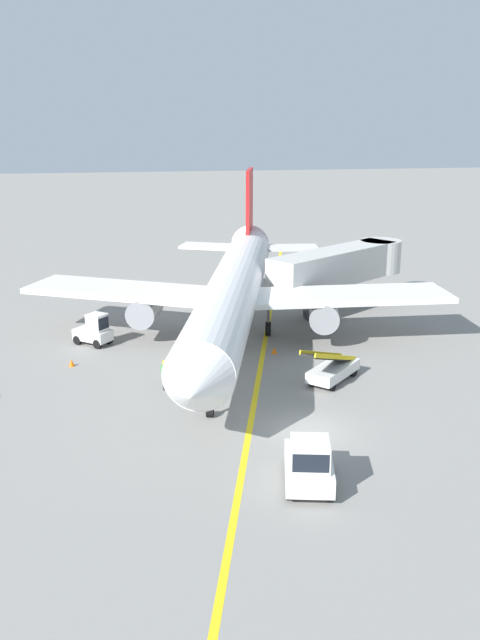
% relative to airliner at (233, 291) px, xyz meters
% --- Properties ---
extents(ground_plane, '(300.00, 300.00, 0.00)m').
position_rel_airliner_xyz_m(ground_plane, '(1.39, -13.98, -3.42)').
color(ground_plane, gray).
extents(taxi_line_yellow, '(19.81, 77.66, 0.01)m').
position_rel_airliner_xyz_m(taxi_line_yellow, '(-0.13, -8.98, -3.41)').
color(taxi_line_yellow, yellow).
rests_on(taxi_line_yellow, ground).
extents(airliner, '(27.91, 34.91, 10.10)m').
position_rel_airliner_xyz_m(airliner, '(0.00, 0.00, 0.00)').
color(airliner, white).
rests_on(airliner, ground).
extents(jet_bridge, '(11.93, 9.37, 4.85)m').
position_rel_airliner_xyz_m(jet_bridge, '(9.43, 6.15, 0.12)').
color(jet_bridge, beige).
rests_on(jet_bridge, ground).
extents(pushback_tug, '(2.59, 3.91, 2.20)m').
position_rel_airliner_xyz_m(pushback_tug, '(0.21, -19.03, -2.42)').
color(pushback_tug, silver).
rests_on(pushback_tug, ground).
extents(baggage_tug_near_wing, '(2.68, 2.52, 2.10)m').
position_rel_airliner_xyz_m(baggage_tug_near_wing, '(-8.99, 0.76, -2.49)').
color(baggage_tug_near_wing, silver).
rests_on(baggage_tug_near_wing, ground).
extents(belt_loader_forward_hold, '(4.34, 4.50, 2.59)m').
position_rel_airliner_xyz_m(belt_loader_forward_hold, '(4.39, -7.98, -2.64)').
color(belt_loader_forward_hold, silver).
rests_on(belt_loader_forward_hold, ground).
extents(ground_crew_marshaller, '(0.36, 0.24, 1.70)m').
position_rel_airliner_xyz_m(ground_crew_marshaller, '(-4.94, -7.79, -2.51)').
color(ground_crew_marshaller, '#26262D').
rests_on(ground_crew_marshaller, ground).
extents(safety_cone_nose_left, '(0.36, 0.36, 0.44)m').
position_rel_airliner_xyz_m(safety_cone_nose_left, '(-10.22, -3.18, -3.20)').
color(safety_cone_nose_left, orange).
rests_on(safety_cone_nose_left, ground).
extents(safety_cone_nose_right, '(0.36, 0.36, 0.44)m').
position_rel_airliner_xyz_m(safety_cone_nose_right, '(2.15, -2.80, -3.20)').
color(safety_cone_nose_right, orange).
rests_on(safety_cone_nose_right, ground).
extents(safety_cone_wingtip_left, '(0.36, 0.36, 0.44)m').
position_rel_airliner_xyz_m(safety_cone_wingtip_left, '(-9.47, 3.45, -3.20)').
color(safety_cone_wingtip_left, orange).
rests_on(safety_cone_wingtip_left, ground).
extents(safety_cone_wingtip_right, '(0.36, 0.36, 0.44)m').
position_rel_airliner_xyz_m(safety_cone_wingtip_right, '(-1.11, 4.70, -3.20)').
color(safety_cone_wingtip_right, orange).
rests_on(safety_cone_wingtip_right, ground).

